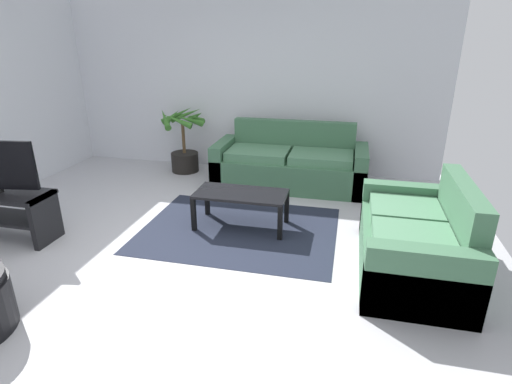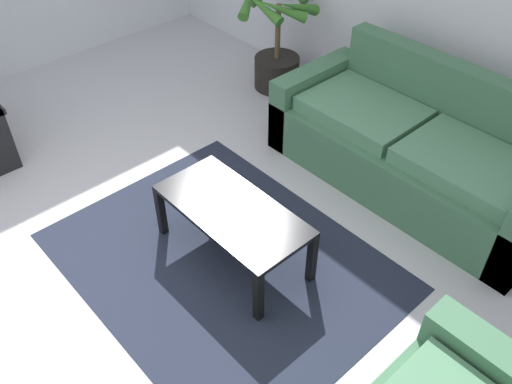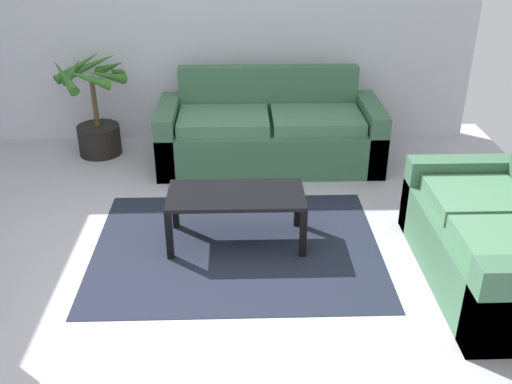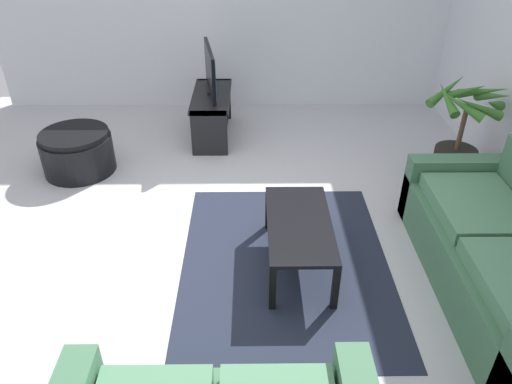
{
  "view_description": "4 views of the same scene",
  "coord_description": "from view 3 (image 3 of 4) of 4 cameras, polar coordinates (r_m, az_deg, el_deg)",
  "views": [
    {
      "loc": [
        1.61,
        -3.4,
        2.11
      ],
      "look_at": [
        0.67,
        0.58,
        0.52
      ],
      "focal_mm": 28.64,
      "sensor_mm": 36.0,
      "label": 1
    },
    {
      "loc": [
        2.41,
        -0.81,
        2.74
      ],
      "look_at": [
        0.63,
        0.82,
        0.64
      ],
      "focal_mm": 37.99,
      "sensor_mm": 36.0,
      "label": 2
    },
    {
      "loc": [
        0.49,
        -3.15,
        2.45
      ],
      "look_at": [
        0.6,
        0.46,
        0.59
      ],
      "focal_mm": 40.81,
      "sensor_mm": 36.0,
      "label": 3
    },
    {
      "loc": [
        3.52,
        0.4,
        2.66
      ],
      "look_at": [
        0.33,
        0.43,
        0.63
      ],
      "focal_mm": 33.96,
      "sensor_mm": 36.0,
      "label": 4
    }
  ],
  "objects": [
    {
      "name": "ground_plane",
      "position": [
        4.02,
        -8.48,
        -10.67
      ],
      "size": [
        6.6,
        6.6,
        0.0
      ],
      "primitive_type": "plane",
      "color": "#B2B2B7"
    },
    {
      "name": "wall_back",
      "position": [
        6.26,
        -6.46,
        16.98
      ],
      "size": [
        6.0,
        0.06,
        2.7
      ],
      "primitive_type": "cube",
      "color": "silver",
      "rests_on": "ground"
    },
    {
      "name": "couch_main",
      "position": [
        5.85,
        1.34,
        5.71
      ],
      "size": [
        2.18,
        0.9,
        0.9
      ],
      "color": "#3F6B4C",
      "rests_on": "ground"
    },
    {
      "name": "couch_loveseat",
      "position": [
        4.37,
        22.84,
        -4.62
      ],
      "size": [
        0.9,
        1.61,
        0.9
      ],
      "color": "#3F6B4C",
      "rests_on": "ground"
    },
    {
      "name": "coffee_table",
      "position": [
        4.44,
        -1.97,
        -0.78
      ],
      "size": [
        1.04,
        0.51,
        0.42
      ],
      "color": "black",
      "rests_on": "ground"
    },
    {
      "name": "area_rug",
      "position": [
        4.53,
        -1.89,
        -5.41
      ],
      "size": [
        2.2,
        1.7,
        0.01
      ],
      "primitive_type": "cube",
      "color": "#1E2333",
      "rests_on": "ground"
    },
    {
      "name": "potted_palm",
      "position": [
        6.22,
        -15.4,
        7.46
      ],
      "size": [
        0.78,
        0.81,
        1.02
      ],
      "color": "black",
      "rests_on": "ground"
    }
  ]
}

